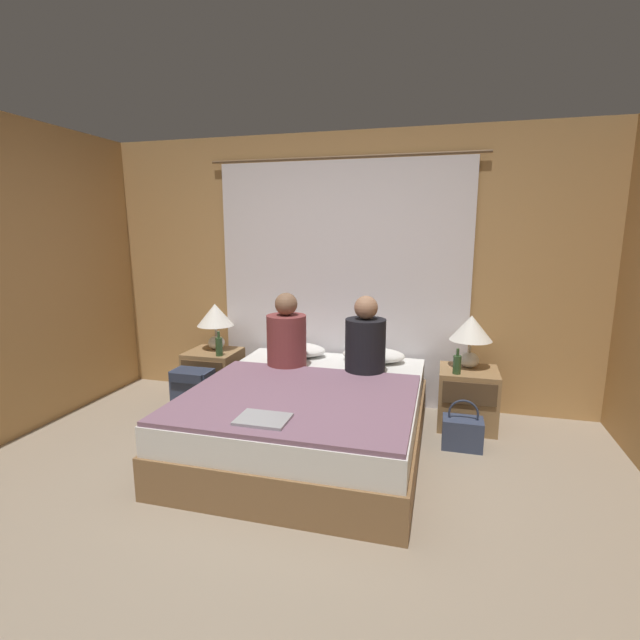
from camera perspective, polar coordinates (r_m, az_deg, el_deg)
ground_plane at (r=2.89m, az=-7.20°, el=-23.52°), size 16.00×16.00×0.00m
wall_back at (r=4.40m, az=2.75°, el=6.03°), size 4.72×0.06×2.50m
curtain_panel at (r=4.35m, az=2.56°, el=4.47°), size 2.54×0.03×2.28m
bed at (r=3.59m, az=-1.26°, el=-11.83°), size 1.64×1.98×0.48m
nightstand_left at (r=4.62m, az=-12.92°, el=-6.68°), size 0.47×0.45×0.49m
nightstand_right at (r=4.12m, az=17.68°, el=-9.13°), size 0.47×0.45×0.49m
lamp_left at (r=4.56m, az=-12.76°, el=0.24°), size 0.35×0.35×0.44m
lamp_right at (r=4.05m, az=18.09°, el=-1.37°), size 0.35×0.35×0.44m
pillow_left at (r=4.30m, az=-2.97°, el=-3.66°), size 0.56×0.33×0.12m
pillow_right at (r=4.15m, az=6.60°, el=-4.29°), size 0.56×0.33×0.12m
blanket_on_bed at (r=3.24m, az=-2.71°, el=-9.51°), size 1.58×1.35×0.03m
person_left_in_bed at (r=3.91m, az=-4.13°, el=-2.11°), size 0.33×0.33×0.64m
person_right_in_bed at (r=3.75m, az=5.60°, el=-2.69°), size 0.33×0.33×0.64m
beer_bottle_on_left_stand at (r=4.35m, az=-12.32°, el=-3.16°), size 0.06×0.06×0.23m
beer_bottle_on_right_stand at (r=3.89m, az=16.52°, el=-5.22°), size 0.07×0.07×0.21m
laptop_on_bed at (r=2.85m, az=-7.03°, el=-12.02°), size 0.31×0.24×0.02m
backpack_on_floor at (r=4.24m, az=-15.36°, el=-8.46°), size 0.34×0.23×0.44m
handbag_on_floor at (r=3.77m, az=17.12°, el=-13.04°), size 0.30×0.20×0.38m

